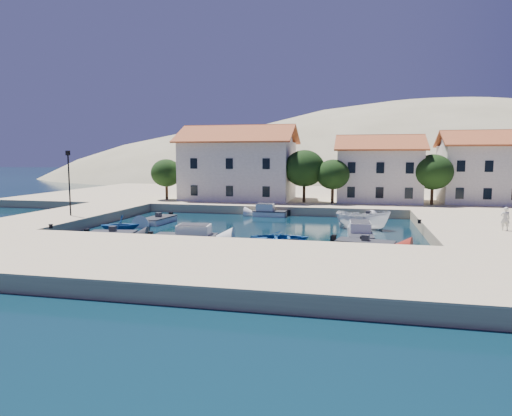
# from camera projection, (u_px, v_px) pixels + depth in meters

# --- Properties ---
(ground) EXTENTS (400.00, 400.00, 0.00)m
(ground) POSITION_uv_depth(u_px,v_px,m) (220.00, 251.00, 32.51)
(ground) COLOR black
(ground) RESTS_ON ground
(quay_south) EXTENTS (52.00, 12.00, 1.00)m
(quay_south) POSITION_uv_depth(u_px,v_px,m) (189.00, 263.00, 26.64)
(quay_south) COLOR #CEB48D
(quay_south) RESTS_ON ground
(quay_east) EXTENTS (11.00, 20.00, 1.00)m
(quay_east) POSITION_uv_depth(u_px,v_px,m) (493.00, 232.00, 37.68)
(quay_east) COLOR #CEB48D
(quay_east) RESTS_ON ground
(quay_west) EXTENTS (8.00, 20.00, 1.00)m
(quay_west) POSITION_uv_depth(u_px,v_px,m) (70.00, 218.00, 46.29)
(quay_west) COLOR #CEB48D
(quay_west) RESTS_ON ground
(quay_north) EXTENTS (80.00, 36.00, 1.00)m
(quay_north) POSITION_uv_depth(u_px,v_px,m) (307.00, 197.00, 68.85)
(quay_north) COLOR #CEB48D
(quay_north) RESTS_ON ground
(hills) EXTENTS (254.00, 176.00, 99.00)m
(hills) POSITION_uv_depth(u_px,v_px,m) (391.00, 247.00, 150.50)
(hills) COLOR gray
(hills) RESTS_ON ground
(building_left) EXTENTS (14.70, 9.45, 9.70)m
(building_left) POSITION_uv_depth(u_px,v_px,m) (239.00, 162.00, 60.28)
(building_left) COLOR beige
(building_left) RESTS_ON quay_north
(building_mid) EXTENTS (10.50, 8.40, 8.30)m
(building_mid) POSITION_uv_depth(u_px,v_px,m) (379.00, 168.00, 57.40)
(building_mid) COLOR beige
(building_mid) RESTS_ON quay_north
(building_right) EXTENTS (9.45, 8.40, 8.80)m
(building_right) POSITION_uv_depth(u_px,v_px,m) (480.00, 166.00, 55.73)
(building_right) COLOR beige
(building_right) RESTS_ON quay_north
(trees) EXTENTS (37.30, 5.30, 6.45)m
(trees) POSITION_uv_depth(u_px,v_px,m) (317.00, 171.00, 55.65)
(trees) COLOR #382314
(trees) RESTS_ON quay_north
(lamppost) EXTENTS (0.35, 0.25, 6.22)m
(lamppost) POSITION_uv_depth(u_px,v_px,m) (69.00, 177.00, 43.54)
(lamppost) COLOR black
(lamppost) RESTS_ON quay_west
(bollards) EXTENTS (29.36, 9.56, 0.30)m
(bollards) POSITION_uv_depth(u_px,v_px,m) (269.00, 228.00, 35.52)
(bollards) COLOR black
(bollards) RESTS_ON ground
(motorboat_grey_sw) EXTENTS (3.92, 2.25, 1.25)m
(motorboat_grey_sw) POSITION_uv_depth(u_px,v_px,m) (113.00, 235.00, 37.16)
(motorboat_grey_sw) COLOR #313135
(motorboat_grey_sw) RESTS_ON ground
(cabin_cruiser_south) EXTENTS (5.03, 2.62, 1.60)m
(cabin_cruiser_south) POSITION_uv_depth(u_px,v_px,m) (186.00, 236.00, 35.64)
(cabin_cruiser_south) COLOR white
(cabin_cruiser_south) RESTS_ON ground
(rowboat_south) EXTENTS (5.22, 4.30, 0.94)m
(rowboat_south) POSITION_uv_depth(u_px,v_px,m) (280.00, 242.00, 35.71)
(rowboat_south) COLOR #194D8E
(rowboat_south) RESTS_ON ground
(motorboat_red_se) EXTENTS (4.42, 2.74, 1.25)m
(motorboat_red_se) POSITION_uv_depth(u_px,v_px,m) (365.00, 245.00, 33.09)
(motorboat_red_se) COLOR maroon
(motorboat_red_se) RESTS_ON ground
(cabin_cruiser_east) EXTENTS (2.15, 4.82, 1.60)m
(cabin_cruiser_east) POSITION_uv_depth(u_px,v_px,m) (360.00, 234.00, 36.55)
(cabin_cruiser_east) COLOR white
(cabin_cruiser_east) RESTS_ON ground
(boat_east) EXTENTS (5.27, 2.82, 1.93)m
(boat_east) POSITION_uv_depth(u_px,v_px,m) (362.00, 229.00, 42.19)
(boat_east) COLOR white
(boat_east) RESTS_ON ground
(motorboat_white_ne) EXTENTS (1.97, 3.40, 1.25)m
(motorboat_white_ne) POSITION_uv_depth(u_px,v_px,m) (369.00, 218.00, 47.32)
(motorboat_white_ne) COLOR white
(motorboat_white_ne) RESTS_ON ground
(rowboat_west) EXTENTS (4.07, 3.81, 1.73)m
(rowboat_west) POSITION_uv_depth(u_px,v_px,m) (120.00, 233.00, 40.19)
(rowboat_west) COLOR #194D8E
(rowboat_west) RESTS_ON ground
(motorboat_white_west) EXTENTS (2.32, 4.51, 1.25)m
(motorboat_white_west) POSITION_uv_depth(u_px,v_px,m) (159.00, 220.00, 45.85)
(motorboat_white_west) COLOR white
(motorboat_white_west) RESTS_ON ground
(cabin_cruiser_north) EXTENTS (3.71, 1.57, 1.60)m
(cabin_cruiser_north) POSITION_uv_depth(u_px,v_px,m) (270.00, 212.00, 50.89)
(cabin_cruiser_north) COLOR white
(cabin_cruiser_north) RESTS_ON ground
(pedestrian) EXTENTS (0.68, 0.46, 1.84)m
(pedestrian) POSITION_uv_depth(u_px,v_px,m) (505.00, 219.00, 35.08)
(pedestrian) COLOR silver
(pedestrian) RESTS_ON quay_east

